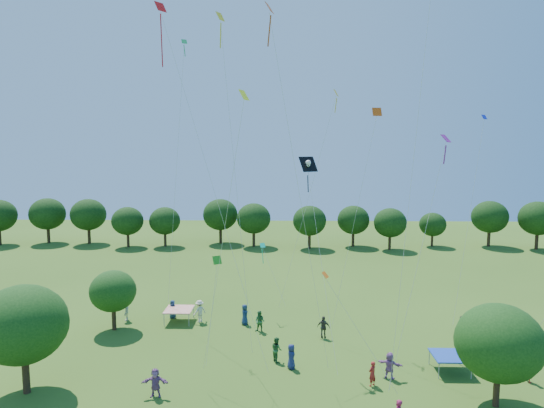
{
  "coord_description": "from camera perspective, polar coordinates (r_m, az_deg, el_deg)",
  "views": [
    {
      "loc": [
        0.73,
        -13.66,
        14.24
      ],
      "look_at": [
        0.0,
        14.0,
        11.0
      ],
      "focal_mm": 32.0,
      "sensor_mm": 36.0,
      "label": 1
    }
  ],
  "objects": [
    {
      "name": "near_tree_east",
      "position": [
        30.1,
        25.16,
        -14.55
      ],
      "size": [
        4.7,
        4.7,
        5.78
      ],
      "color": "#422B19",
      "rests_on": "ground"
    },
    {
      "name": "pirate_kite",
      "position": [
        33.0,
        4.34,
        4.31
      ],
      "size": [
        2.15,
        7.27,
        12.31
      ],
      "color": "black"
    },
    {
      "name": "small_kite_2",
      "position": [
        23.85,
        -4.62,
        3.93
      ],
      "size": [
        3.13,
        4.79,
        15.58
      ],
      "color": "#D8E714"
    },
    {
      "name": "small_kite_9",
      "position": [
        38.71,
        6.19,
        7.7
      ],
      "size": [
        4.68,
        0.88,
        17.44
      ],
      "color": "yellow"
    },
    {
      "name": "crowd_person_0",
      "position": [
        32.82,
        2.28,
        -17.48
      ],
      "size": [
        0.51,
        0.84,
        1.62
      ],
      "primitive_type": "imported",
      "rotation": [
        0.0,
        0.0,
        1.67
      ],
      "color": "navy",
      "rests_on": "ground"
    },
    {
      "name": "crowd_person_8",
      "position": [
        38.6,
        -1.43,
        -13.66
      ],
      "size": [
        0.92,
        0.69,
        1.65
      ],
      "primitive_type": "imported",
      "rotation": [
        0.0,
        0.0,
        5.93
      ],
      "color": "#2A6331",
      "rests_on": "ground"
    },
    {
      "name": "crowd_person_12",
      "position": [
        40.14,
        -3.23,
        -12.85
      ],
      "size": [
        0.48,
        0.84,
        1.66
      ],
      "primitive_type": "imported",
      "rotation": [
        0.0,
        0.0,
        1.53
      ],
      "color": "navy",
      "rests_on": "ground"
    },
    {
      "name": "small_kite_6",
      "position": [
        25.96,
        16.95,
        11.21
      ],
      "size": [
        1.77,
        0.47,
        21.9
      ],
      "color": "white"
    },
    {
      "name": "tent_red_stripe",
      "position": [
        41.28,
        -10.89,
        -12.1
      ],
      "size": [
        2.2,
        2.2,
        1.1
      ],
      "color": "#DD431A",
      "rests_on": "ground"
    },
    {
      "name": "crowd_person_4",
      "position": [
        37.64,
        6.09,
        -14.21
      ],
      "size": [
        1.06,
        0.67,
        1.68
      ],
      "primitive_type": "imported",
      "rotation": [
        0.0,
        0.0,
        2.9
      ],
      "color": "#3C3730",
      "rests_on": "ground"
    },
    {
      "name": "crowd_person_11",
      "position": [
        30.33,
        -13.56,
        -19.74
      ],
      "size": [
        1.56,
        0.56,
        1.67
      ],
      "primitive_type": "imported",
      "rotation": [
        0.0,
        0.0,
        -0.0
      ],
      "color": "#814D84",
      "rests_on": "ground"
    },
    {
      "name": "crowd_person_6",
      "position": [
        42.32,
        -11.61,
        -12.02
      ],
      "size": [
        0.8,
        0.5,
        1.54
      ],
      "primitive_type": "imported",
      "rotation": [
        0.0,
        0.0,
        6.16
      ],
      "color": "navy",
      "rests_on": "ground"
    },
    {
      "name": "crowd_person_9",
      "position": [
        40.99,
        -8.52,
        -12.36
      ],
      "size": [
        1.24,
        1.22,
        1.84
      ],
      "primitive_type": "imported",
      "rotation": [
        0.0,
        0.0,
        3.91
      ],
      "color": "beige",
      "rests_on": "ground"
    },
    {
      "name": "crowd_person_7",
      "position": [
        31.32,
        11.71,
        -18.96
      ],
      "size": [
        0.67,
        0.65,
        1.52
      ],
      "primitive_type": "imported",
      "rotation": [
        0.0,
        0.0,
        3.86
      ],
      "color": "maroon",
      "rests_on": "ground"
    },
    {
      "name": "crowd_person_2",
      "position": [
        33.79,
        0.54,
        -16.72
      ],
      "size": [
        0.77,
        0.92,
        1.64
      ],
      "primitive_type": "imported",
      "rotation": [
        0.0,
        0.0,
        2.07
      ],
      "color": "#29602C",
      "rests_on": "ground"
    },
    {
      "name": "small_kite_4",
      "position": [
        39.34,
        22.8,
        2.95
      ],
      "size": [
        2.96,
        3.14,
        15.4
      ],
      "color": "#1222B8"
    },
    {
      "name": "small_kite_10",
      "position": [
        29.37,
        -5.21,
        12.16
      ],
      "size": [
        1.99,
        0.74,
        20.71
      ],
      "color": "gold"
    },
    {
      "name": "crowd_person_10",
      "position": [
        40.27,
        21.38,
        -13.27
      ],
      "size": [
        1.01,
        0.95,
        1.63
      ],
      "primitive_type": "imported",
      "rotation": [
        0.0,
        0.0,
        3.85
      ],
      "color": "#453E37",
      "rests_on": "ground"
    },
    {
      "name": "small_kite_8",
      "position": [
        34.73,
        11.27,
        5.85
      ],
      "size": [
        3.24,
        0.39,
        15.69
      ],
      "color": "#EA4D0D"
    },
    {
      "name": "crowd_person_5",
      "position": [
        32.39,
        13.68,
        -17.97
      ],
      "size": [
        1.65,
        1.18,
        1.67
      ],
      "primitive_type": "imported",
      "rotation": [
        0.0,
        0.0,
        2.69
      ],
      "color": "#975B9C",
      "rests_on": "ground"
    },
    {
      "name": "small_kite_5",
      "position": [
        26.5,
        18.59,
        1.59
      ],
      "size": [
        3.05,
        1.06,
        13.61
      ],
      "color": "#841682"
    },
    {
      "name": "near_tree_west",
      "position": [
        32.02,
        -27.26,
        -12.49
      ],
      "size": [
        5.04,
        5.04,
        6.41
      ],
      "color": "#422B19",
      "rests_on": "ground"
    },
    {
      "name": "small_kite_3",
      "position": [
        40.38,
        -10.85,
        9.38
      ],
      "size": [
        1.99,
        0.62,
        21.49
      ],
      "color": "#1A9249"
    },
    {
      "name": "crowd_person_13",
      "position": [
        34.88,
        27.98,
        -16.66
      ],
      "size": [
        0.55,
        0.73,
        1.75
      ],
      "primitive_type": "imported",
      "rotation": [
        0.0,
        0.0,
        1.79
      ],
      "color": "maroon",
      "rests_on": "ground"
    },
    {
      "name": "tent_blue",
      "position": [
        34.25,
        20.21,
        -16.42
      ],
      "size": [
        2.2,
        2.2,
        1.1
      ],
      "color": "#1940A5",
      "rests_on": "ground"
    },
    {
      "name": "small_kite_1",
      "position": [
        25.04,
        8.37,
        -11.67
      ],
      "size": [
        4.2,
        1.26,
        6.84
      ],
      "color": "#DD5C0B"
    },
    {
      "name": "small_kite_7",
      "position": [
        40.8,
        -0.8,
        -6.05
      ],
      "size": [
        2.21,
        1.71,
        4.94
      ],
      "color": "#0DCD9A"
    },
    {
      "name": "treeline",
      "position": [
        69.87,
        -0.52,
        -1.67
      ],
      "size": [
        88.01,
        8.77,
        6.77
      ],
      "color": "#422B19",
      "rests_on": "ground"
    },
    {
      "name": "near_tree_north",
      "position": [
        40.26,
        -18.21,
        -9.71
      ],
      "size": [
        3.57,
        3.57,
        4.73
      ],
      "color": "#422B19",
      "rests_on": "ground"
    },
    {
      "name": "small_kite_0",
      "position": [
        24.0,
        1.63,
        10.75
      ],
      "size": [
        3.56,
        4.69,
        19.5
      ],
      "color": "#C1400B"
    },
    {
      "name": "red_high_kite",
      "position": [
        29.74,
        -10.77,
        14.22
      ],
      "size": [
        6.75,
        3.03,
        21.41
      ],
      "color": "red"
    },
    {
      "name": "crowd_person_3",
      "position": [
        42.68,
        -16.83,
        -11.86
      ],
      "size": [
        0.78,
        1.24,
        1.75
      ],
      "primitive_type": "imported",
      "rotation": [
        0.0,
        0.0,
        4.96
      ],
      "color": "#A5A184",
      "rests_on": "ground"
    },
    {
      "name": "small_kite_11",
      "position": [
        29.6,
        -6.65,
        -8.22
      ],
      "size": [
        0.91,
        1.31,
        6.43
      ],
      "color": "#28911A"
    }
  ]
}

